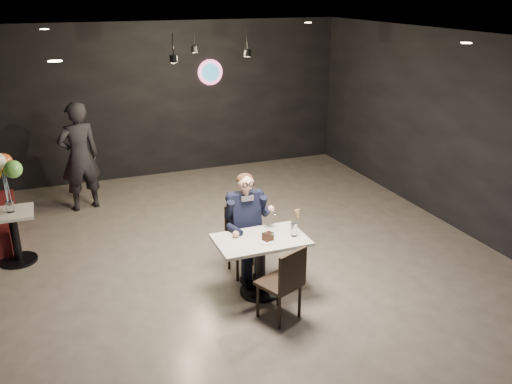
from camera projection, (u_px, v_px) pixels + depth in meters
name	position (u px, v px, depth m)	size (l,w,h in m)	color
floor	(254.00, 271.00, 7.30)	(9.00, 9.00, 0.00)	slate
wall_sign	(210.00, 72.00, 10.76)	(0.50, 0.06, 0.50)	pink
pendant_lights	(205.00, 38.00, 8.02)	(1.40, 1.20, 0.36)	black
main_table	(261.00, 266.00, 6.66)	(1.10, 0.70, 0.75)	silver
chair_far	(245.00, 241.00, 7.11)	(0.42, 0.46, 0.92)	black
chair_near	(279.00, 282.00, 6.14)	(0.42, 0.46, 0.92)	black
seated_man	(245.00, 223.00, 7.01)	(0.60, 0.80, 1.44)	black
dessert_plate	(266.00, 241.00, 6.45)	(0.23, 0.23, 0.01)	white
cake_slice	(268.00, 237.00, 6.45)	(0.12, 0.09, 0.08)	black
mint_leaf	(272.00, 234.00, 6.42)	(0.07, 0.04, 0.01)	#297F3D
sundae_glass	(294.00, 230.00, 6.56)	(0.08, 0.08, 0.17)	silver
wafer_cone	(298.00, 215.00, 6.56)	(0.07, 0.07, 0.14)	tan
side_table	(16.00, 239.00, 7.43)	(0.56, 0.56, 0.71)	silver
balloon_vase	(10.00, 207.00, 7.26)	(0.10, 0.10, 0.16)	silver
balloon_bunch	(5.00, 176.00, 7.11)	(0.43, 0.43, 0.71)	gold
passerby	(79.00, 157.00, 9.05)	(0.68, 0.44, 1.86)	black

